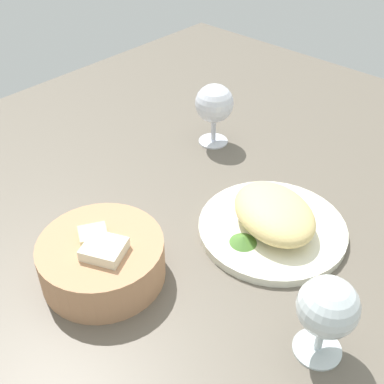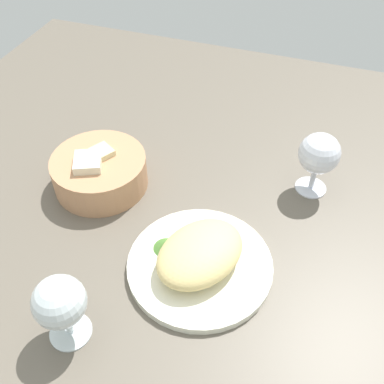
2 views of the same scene
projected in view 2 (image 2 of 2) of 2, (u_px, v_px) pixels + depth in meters
The scene contains 7 objects.
ground_plane at pixel (190, 246), 78.91cm from camera, with size 140.00×140.00×2.00cm, color #635A4E.
plate at pixel (200, 265), 73.85cm from camera, with size 23.85×23.85×1.40cm, color white.
omelette at pixel (200, 253), 71.52cm from camera, with size 15.76×11.57×5.20cm, color #E3C87E.
lettuce_garnish at pixel (166, 246), 75.07cm from camera, with size 4.29×4.29×1.28cm, color #4A7B31.
bread_basket at pixel (99, 171), 85.97cm from camera, with size 17.97×17.97×8.08cm.
wine_glass_near at pixel (319, 155), 81.66cm from camera, with size 7.66×7.66×12.67cm.
wine_glass_far at pixel (60, 304), 60.66cm from camera, with size 7.48×7.48×12.13cm.
Camera 2 is at (-46.26, -16.32, 61.52)cm, focal length 42.16 mm.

